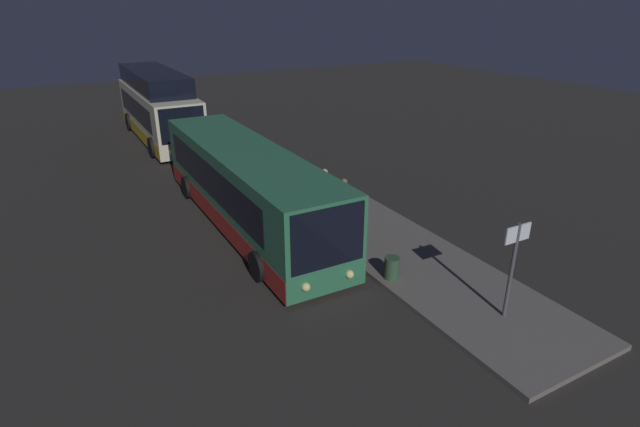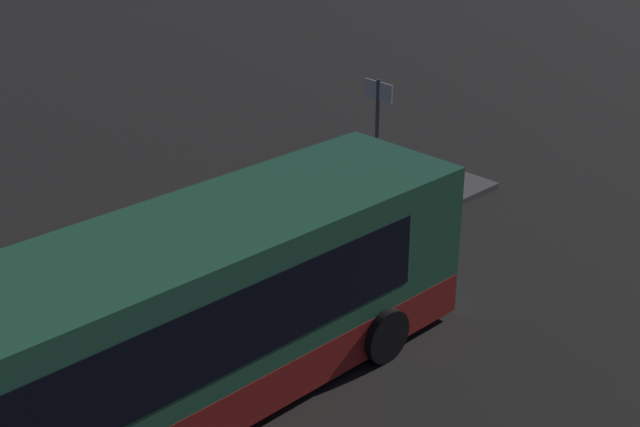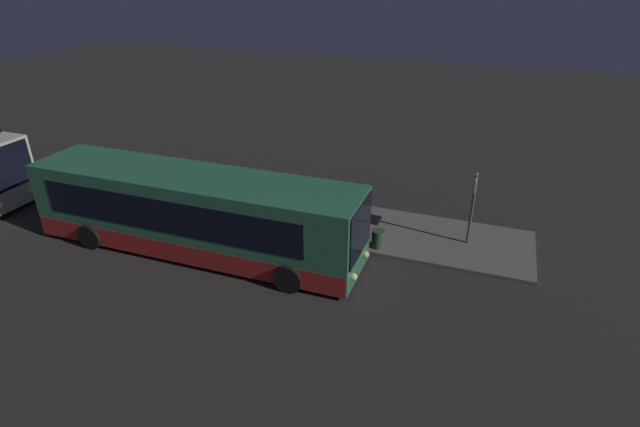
{
  "view_description": "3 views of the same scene",
  "coord_description": "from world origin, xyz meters",
  "px_view_note": "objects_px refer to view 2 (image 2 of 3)",
  "views": [
    {
      "loc": [
        14.71,
        -5.85,
        7.52
      ],
      "look_at": [
        3.19,
        0.56,
        1.86
      ],
      "focal_mm": 28.0,
      "sensor_mm": 36.0,
      "label": 1
    },
    {
      "loc": [
        -6.3,
        -9.28,
        8.1
      ],
      "look_at": [
        3.19,
        0.56,
        1.86
      ],
      "focal_mm": 50.0,
      "sensor_mm": 36.0,
      "label": 2
    },
    {
      "loc": [
        8.08,
        -12.77,
        9.06
      ],
      "look_at": [
        3.19,
        0.56,
        1.86
      ],
      "focal_mm": 28.0,
      "sensor_mm": 36.0,
      "label": 3
    }
  ],
  "objects_px": {
    "bus_lead": "(120,351)",
    "sign_post": "(378,120)",
    "trash_bin": "(327,232)",
    "passenger_waiting": "(71,282)",
    "suitcase": "(82,285)",
    "passenger_boarding": "(122,259)"
  },
  "relations": [
    {
      "from": "bus_lead",
      "to": "sign_post",
      "type": "relative_size",
      "value": 4.57
    },
    {
      "from": "sign_post",
      "to": "trash_bin",
      "type": "distance_m",
      "value": 3.48
    },
    {
      "from": "passenger_waiting",
      "to": "sign_post",
      "type": "bearing_deg",
      "value": 114.35
    },
    {
      "from": "trash_bin",
      "to": "bus_lead",
      "type": "bearing_deg",
      "value": -160.91
    },
    {
      "from": "bus_lead",
      "to": "passenger_waiting",
      "type": "height_order",
      "value": "bus_lead"
    },
    {
      "from": "bus_lead",
      "to": "suitcase",
      "type": "height_order",
      "value": "bus_lead"
    },
    {
      "from": "passenger_waiting",
      "to": "trash_bin",
      "type": "height_order",
      "value": "passenger_waiting"
    },
    {
      "from": "sign_post",
      "to": "trash_bin",
      "type": "xyz_separation_m",
      "value": [
        -2.91,
        -1.38,
        -1.32
      ]
    },
    {
      "from": "bus_lead",
      "to": "sign_post",
      "type": "distance_m",
      "value": 9.52
    },
    {
      "from": "bus_lead",
      "to": "passenger_boarding",
      "type": "relative_size",
      "value": 7.21
    },
    {
      "from": "passenger_boarding",
      "to": "bus_lead",
      "type": "bearing_deg",
      "value": 63.33
    },
    {
      "from": "bus_lead",
      "to": "suitcase",
      "type": "xyz_separation_m",
      "value": [
        1.37,
        3.55,
        -0.93
      ]
    },
    {
      "from": "bus_lead",
      "to": "trash_bin",
      "type": "distance_m",
      "value": 6.37
    },
    {
      "from": "passenger_boarding",
      "to": "trash_bin",
      "type": "distance_m",
      "value": 4.22
    },
    {
      "from": "suitcase",
      "to": "trash_bin",
      "type": "distance_m",
      "value": 4.82
    },
    {
      "from": "sign_post",
      "to": "passenger_waiting",
      "type": "bearing_deg",
      "value": -175.27
    },
    {
      "from": "bus_lead",
      "to": "trash_bin",
      "type": "relative_size",
      "value": 18.09
    },
    {
      "from": "bus_lead",
      "to": "passenger_waiting",
      "type": "distance_m",
      "value": 2.9
    },
    {
      "from": "passenger_waiting",
      "to": "trash_bin",
      "type": "distance_m",
      "value": 5.24
    },
    {
      "from": "passenger_waiting",
      "to": "trash_bin",
      "type": "bearing_deg",
      "value": 101.78
    },
    {
      "from": "bus_lead",
      "to": "passenger_boarding",
      "type": "distance_m",
      "value": 3.49
    },
    {
      "from": "passenger_boarding",
      "to": "passenger_waiting",
      "type": "relative_size",
      "value": 0.96
    }
  ]
}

